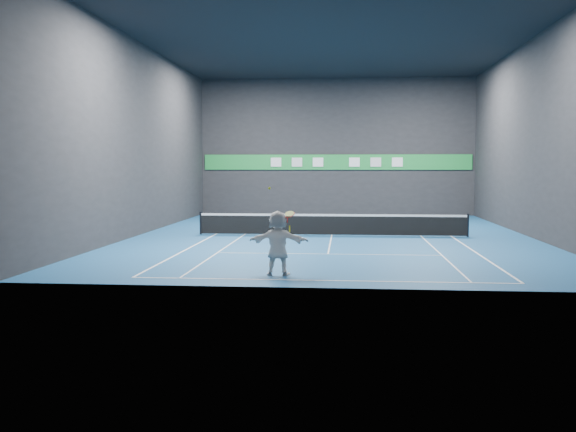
# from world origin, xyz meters

# --- Properties ---
(ground) EXTENTS (26.00, 26.00, 0.00)m
(ground) POSITION_xyz_m (0.00, 0.00, 0.00)
(ground) COLOR navy
(ground) RESTS_ON ground
(ceiling) EXTENTS (26.00, 26.00, 0.00)m
(ceiling) POSITION_xyz_m (0.00, 0.00, 9.00)
(ceiling) COLOR black
(ceiling) RESTS_ON ground
(wall_back) EXTENTS (18.00, 0.10, 9.00)m
(wall_back) POSITION_xyz_m (0.00, 13.00, 4.50)
(wall_back) COLOR #252527
(wall_back) RESTS_ON ground
(wall_front) EXTENTS (18.00, 0.10, 9.00)m
(wall_front) POSITION_xyz_m (0.00, -13.00, 4.50)
(wall_front) COLOR #252527
(wall_front) RESTS_ON ground
(wall_left) EXTENTS (0.10, 26.00, 9.00)m
(wall_left) POSITION_xyz_m (-9.00, 0.00, 4.50)
(wall_left) COLOR #252527
(wall_left) RESTS_ON ground
(wall_right) EXTENTS (0.10, 26.00, 9.00)m
(wall_right) POSITION_xyz_m (9.00, 0.00, 4.50)
(wall_right) COLOR #252527
(wall_right) RESTS_ON ground
(baseline_near) EXTENTS (10.98, 0.08, 0.01)m
(baseline_near) POSITION_xyz_m (0.00, -11.89, 0.00)
(baseline_near) COLOR white
(baseline_near) RESTS_ON ground
(baseline_far) EXTENTS (10.98, 0.08, 0.01)m
(baseline_far) POSITION_xyz_m (0.00, 11.89, 0.00)
(baseline_far) COLOR white
(baseline_far) RESTS_ON ground
(sideline_doubles_left) EXTENTS (0.08, 23.78, 0.01)m
(sideline_doubles_left) POSITION_xyz_m (-5.49, 0.00, 0.00)
(sideline_doubles_left) COLOR white
(sideline_doubles_left) RESTS_ON ground
(sideline_doubles_right) EXTENTS (0.08, 23.78, 0.01)m
(sideline_doubles_right) POSITION_xyz_m (5.49, 0.00, 0.00)
(sideline_doubles_right) COLOR white
(sideline_doubles_right) RESTS_ON ground
(sideline_singles_left) EXTENTS (0.06, 23.78, 0.01)m
(sideline_singles_left) POSITION_xyz_m (-4.11, 0.00, 0.00)
(sideline_singles_left) COLOR white
(sideline_singles_left) RESTS_ON ground
(sideline_singles_right) EXTENTS (0.06, 23.78, 0.01)m
(sideline_singles_right) POSITION_xyz_m (4.11, 0.00, 0.00)
(sideline_singles_right) COLOR white
(sideline_singles_right) RESTS_ON ground
(service_line_near) EXTENTS (8.23, 0.06, 0.01)m
(service_line_near) POSITION_xyz_m (0.00, -6.40, 0.00)
(service_line_near) COLOR white
(service_line_near) RESTS_ON ground
(service_line_far) EXTENTS (8.23, 0.06, 0.01)m
(service_line_far) POSITION_xyz_m (0.00, 6.40, 0.00)
(service_line_far) COLOR white
(service_line_far) RESTS_ON ground
(center_service_line) EXTENTS (0.06, 12.80, 0.01)m
(center_service_line) POSITION_xyz_m (0.00, 0.00, 0.00)
(center_service_line) COLOR white
(center_service_line) RESTS_ON ground
(player) EXTENTS (1.80, 0.66, 1.91)m
(player) POSITION_xyz_m (-1.34, -11.13, 0.96)
(player) COLOR white
(player) RESTS_ON ground
(tennis_ball) EXTENTS (0.07, 0.07, 0.07)m
(tennis_ball) POSITION_xyz_m (-1.62, -10.93, 2.56)
(tennis_ball) COLOR #C1DC24
(tennis_ball) RESTS_ON player
(tennis_net) EXTENTS (12.50, 0.10, 1.07)m
(tennis_net) POSITION_xyz_m (0.00, 0.00, 0.54)
(tennis_net) COLOR black
(tennis_net) RESTS_ON ground
(sponsor_banner) EXTENTS (17.64, 0.11, 1.00)m
(sponsor_banner) POSITION_xyz_m (0.00, 12.93, 3.50)
(sponsor_banner) COLOR green
(sponsor_banner) RESTS_ON wall_back
(tennis_racket) EXTENTS (0.40, 0.37, 0.66)m
(tennis_racket) POSITION_xyz_m (-1.00, -11.08, 1.73)
(tennis_racket) COLOR red
(tennis_racket) RESTS_ON player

